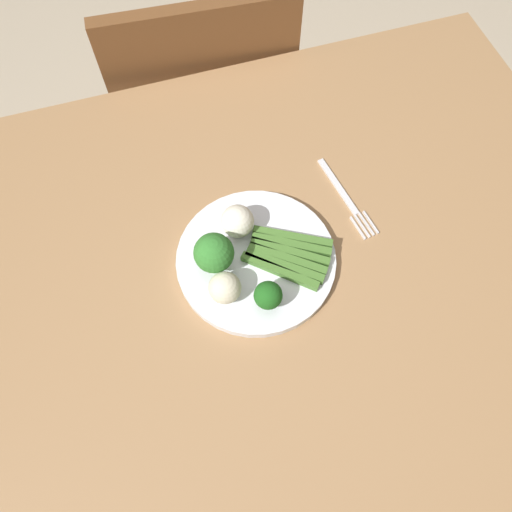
% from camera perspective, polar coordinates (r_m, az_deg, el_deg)
% --- Properties ---
extents(ground_plane, '(6.00, 6.00, 0.02)m').
position_cam_1_polar(ground_plane, '(1.48, -1.14, -15.37)').
color(ground_plane, '#B7A88E').
extents(dining_table, '(1.25, 0.89, 0.76)m').
position_cam_1_polar(dining_table, '(0.84, -1.93, -6.74)').
color(dining_table, '#9E754C').
rests_on(dining_table, ground_plane).
extents(chair, '(0.43, 0.43, 0.87)m').
position_cam_1_polar(chair, '(1.28, -5.91, 16.03)').
color(chair, brown).
rests_on(chair, ground_plane).
extents(plate, '(0.24, 0.24, 0.01)m').
position_cam_1_polar(plate, '(0.75, -0.00, -0.43)').
color(plate, white).
rests_on(plate, dining_table).
extents(asparagus_bundle, '(0.14, 0.13, 0.01)m').
position_cam_1_polar(asparagus_bundle, '(0.74, 3.68, 0.08)').
color(asparagus_bundle, '#47752D').
rests_on(asparagus_bundle, plate).
extents(broccoli_near_center, '(0.06, 0.06, 0.07)m').
position_cam_1_polar(broccoli_near_center, '(0.70, -4.86, 0.30)').
color(broccoli_near_center, '#609E3D').
rests_on(broccoli_near_center, plate).
extents(broccoli_front_left, '(0.04, 0.04, 0.05)m').
position_cam_1_polar(broccoli_front_left, '(0.69, 1.40, -4.57)').
color(broccoli_front_left, '#4C7F2B').
rests_on(broccoli_front_left, plate).
extents(cauliflower_outer_edge, '(0.05, 0.05, 0.05)m').
position_cam_1_polar(cauliflower_outer_edge, '(0.75, -2.14, 4.02)').
color(cauliflower_outer_edge, white).
rests_on(cauliflower_outer_edge, plate).
extents(cauliflower_right, '(0.05, 0.05, 0.05)m').
position_cam_1_polar(cauliflower_right, '(0.70, -3.59, -3.67)').
color(cauliflower_right, beige).
rests_on(cauliflower_right, plate).
extents(fork, '(0.04, 0.17, 0.00)m').
position_cam_1_polar(fork, '(0.83, 10.30, 6.57)').
color(fork, silver).
rests_on(fork, dining_table).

